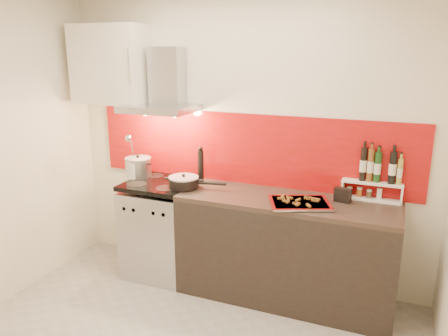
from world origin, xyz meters
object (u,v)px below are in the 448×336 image
at_px(saute_pan, 185,182).
at_px(baking_tray, 300,203).
at_px(stock_pot, 138,167).
at_px(pepper_mill, 201,165).
at_px(range_stove, 162,229).
at_px(counter, 285,249).

height_order(saute_pan, baking_tray, saute_pan).
relative_size(stock_pot, saute_pan, 0.49).
bearing_deg(baking_tray, pepper_mill, 166.27).
xyz_separation_m(range_stove, counter, (1.20, 0.00, 0.01)).
xyz_separation_m(range_stove, pepper_mill, (0.35, 0.15, 0.62)).
relative_size(range_stove, pepper_mill, 2.68).
relative_size(counter, stock_pot, 7.23).
bearing_deg(baking_tray, saute_pan, 178.23).
bearing_deg(stock_pot, pepper_mill, 5.51).
relative_size(counter, pepper_mill, 5.30).
distance_m(range_stove, pepper_mill, 0.73).
relative_size(range_stove, baking_tray, 1.58).
distance_m(counter, saute_pan, 1.05).
height_order(stock_pot, pepper_mill, pepper_mill).
bearing_deg(pepper_mill, stock_pot, -174.49).
height_order(range_stove, pepper_mill, pepper_mill).
bearing_deg(saute_pan, range_stove, 168.83).
relative_size(range_stove, stock_pot, 3.66).
bearing_deg(pepper_mill, saute_pan, -106.90).
relative_size(counter, saute_pan, 3.52).
bearing_deg(baking_tray, counter, 142.84).
bearing_deg(pepper_mill, counter, -9.64).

